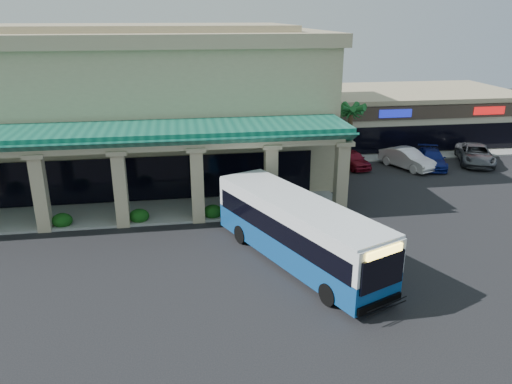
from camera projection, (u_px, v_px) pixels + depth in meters
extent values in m
plane|color=black|center=(260.00, 256.00, 26.41)|extent=(110.00, 110.00, 0.00)
imported|color=#484970|center=(340.00, 244.00, 25.53)|extent=(0.77, 0.83, 1.90)
imported|color=maroon|center=(353.00, 159.00, 41.42)|extent=(2.33, 4.32, 1.40)
imported|color=silver|center=(407.00, 159.00, 41.12)|extent=(3.54, 5.21, 1.62)
imported|color=navy|center=(432.00, 158.00, 41.54)|extent=(3.32, 5.21, 1.40)
imported|color=#4B4D53|center=(475.00, 154.00, 42.46)|extent=(4.58, 6.30, 1.59)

